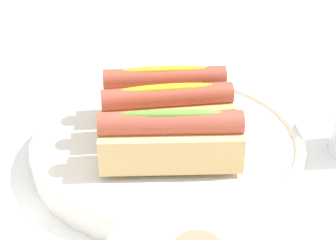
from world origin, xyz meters
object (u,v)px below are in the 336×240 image
Objects in this scene: hotdog_front at (165,92)px; hotdog_back at (168,114)px; serving_bowl at (168,145)px; hotdog_side at (172,140)px.

hotdog_back is (0.00, 0.05, 0.00)m from hotdog_front.
hotdog_back reaches higher than serving_bowl.
hotdog_front is at bearing -94.95° from hotdog_side.
hotdog_back is at bearing -94.95° from hotdog_side.
hotdog_front is 1.02× the size of hotdog_back.
hotdog_front is at bearing -94.95° from hotdog_back.
hotdog_back is 0.06m from hotdog_side.
hotdog_side reaches higher than serving_bowl.
serving_bowl is 0.04m from hotdog_back.
serving_bowl is 0.07m from hotdog_front.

